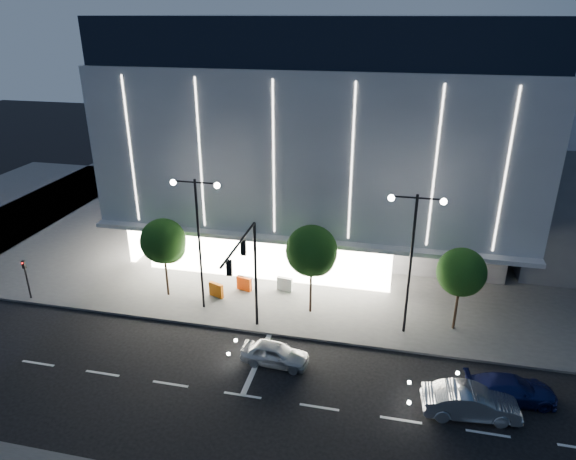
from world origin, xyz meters
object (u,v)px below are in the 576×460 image
(tree_right, at_px, (461,275))
(ped_signal_far, at_px, (26,275))
(street_lamp_west, at_px, (198,226))
(barrier_c, at_px, (244,284))
(car_lead, at_px, (275,354))
(car_third, at_px, (511,389))
(tree_mid, at_px, (312,253))
(barrier_b, at_px, (245,283))
(street_lamp_east, at_px, (412,245))
(tree_left, at_px, (164,243))
(barrier_d, at_px, (285,284))
(barrier_a, at_px, (216,290))
(car_second, at_px, (471,402))
(traffic_mast, at_px, (248,265))

(tree_right, bearing_deg, ped_signal_far, -174.86)
(street_lamp_west, distance_m, barrier_c, 6.28)
(car_lead, height_order, car_third, car_third)
(tree_mid, relative_size, barrier_b, 5.59)
(street_lamp_east, height_order, tree_left, street_lamp_east)
(tree_left, relative_size, tree_mid, 0.93)
(tree_left, relative_size, barrier_d, 5.20)
(tree_left, height_order, barrier_c, tree_left)
(car_lead, relative_size, barrier_d, 3.48)
(street_lamp_west, bearing_deg, barrier_a, 76.51)
(ped_signal_far, height_order, car_third, ped_signal_far)
(street_lamp_east, bearing_deg, tree_left, 176.35)
(tree_right, height_order, barrier_c, tree_right)
(street_lamp_east, bearing_deg, barrier_b, 165.34)
(tree_left, relative_size, barrier_c, 5.20)
(street_lamp_west, xyz_separation_m, car_lead, (6.00, -4.59, -5.30))
(car_lead, distance_m, barrier_a, 8.28)
(tree_mid, distance_m, barrier_b, 6.50)
(street_lamp_west, distance_m, car_lead, 9.23)
(car_second, bearing_deg, tree_right, -3.92)
(street_lamp_west, relative_size, tree_mid, 1.46)
(street_lamp_west, height_order, ped_signal_far, street_lamp_west)
(street_lamp_east, distance_m, barrier_c, 12.56)
(tree_right, bearing_deg, barrier_a, 178.37)
(car_second, xyz_separation_m, barrier_a, (-15.88, 7.86, -0.11))
(car_second, bearing_deg, car_third, -59.21)
(street_lamp_west, height_order, tree_mid, street_lamp_west)
(traffic_mast, bearing_deg, barrier_c, 110.79)
(tree_mid, height_order, tree_right, tree_mid)
(tree_right, height_order, car_second, tree_right)
(car_second, distance_m, barrier_a, 17.72)
(tree_left, distance_m, barrier_c, 6.22)
(tree_right, bearing_deg, barrier_b, 172.46)
(tree_mid, bearing_deg, tree_left, -180.00)
(street_lamp_east, xyz_separation_m, ped_signal_far, (-25.00, -1.50, -4.07))
(car_lead, distance_m, barrier_d, 7.97)
(street_lamp_west, relative_size, street_lamp_east, 1.00)
(traffic_mast, relative_size, barrier_b, 6.43)
(street_lamp_east, bearing_deg, barrier_c, 166.09)
(tree_mid, relative_size, barrier_c, 5.59)
(traffic_mast, height_order, ped_signal_far, traffic_mast)
(street_lamp_east, height_order, barrier_c, street_lamp_east)
(street_lamp_west, bearing_deg, street_lamp_east, 0.00)
(tree_mid, distance_m, barrier_c, 6.50)
(tree_mid, bearing_deg, traffic_mast, -129.42)
(barrier_a, distance_m, barrier_b, 2.17)
(tree_left, xyz_separation_m, tree_right, (19.00, -0.00, -0.15))
(street_lamp_west, height_order, car_third, street_lamp_west)
(tree_right, bearing_deg, street_lamp_east, -161.37)
(car_second, distance_m, barrier_b, 16.98)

